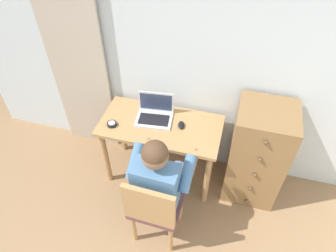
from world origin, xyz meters
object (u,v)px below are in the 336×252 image
laptop (155,113)px  desk_clock (112,124)px  computer_mouse (181,125)px  desk (161,133)px  chair (154,207)px  dresser (257,154)px  person_seated (161,177)px

laptop → desk_clock: laptop is taller
computer_mouse → desk: bearing=176.3°
chair → laptop: (-0.23, 0.79, 0.30)m
desk → desk_clock: desk_clock is taller
desk → dresser: 0.93m
person_seated → desk_clock: 0.72m
dresser → chair: bearing=-135.4°
laptop → desk_clock: (-0.36, -0.21, -0.04)m
dresser → person_seated: person_seated is taller
computer_mouse → desk_clock: computer_mouse is taller
desk → laptop: laptop is taller
dresser → desk_clock: dresser is taller
chair → person_seated: 0.26m
person_seated → computer_mouse: (0.04, 0.56, 0.08)m
computer_mouse → desk_clock: 0.65m
chair → computer_mouse: bearing=86.6°
desk → desk_clock: size_ratio=12.77×
desk → desk_clock: bearing=-163.5°
person_seated → laptop: 0.67m
chair → desk_clock: size_ratio=9.87×
desk_clock → computer_mouse: bearing=14.0°
desk → computer_mouse: size_ratio=11.49×
laptop → computer_mouse: (0.27, -0.05, -0.04)m
dresser → laptop: dresser is taller
desk → chair: (0.15, -0.71, -0.12)m
laptop → desk_clock: bearing=-149.6°
dresser → chair: (-0.78, -0.77, -0.04)m
desk → laptop: (-0.08, 0.08, 0.17)m
person_seated → desk_clock: bearing=145.9°
computer_mouse → laptop: bearing=157.3°
desk → desk_clock: 0.48m
desk → computer_mouse: bearing=8.1°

